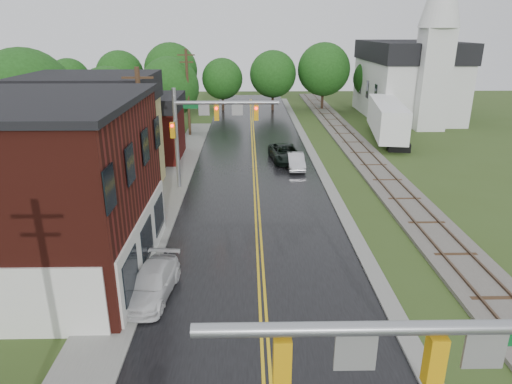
{
  "coord_description": "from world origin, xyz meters",
  "views": [
    {
      "loc": [
        -0.61,
        -4.56,
        11.12
      ],
      "look_at": [
        -0.2,
        16.39,
        3.5
      ],
      "focal_mm": 32.0,
      "sensor_mm": 36.0,
      "label": 1
    }
  ],
  "objects_px": {
    "tree_left_c": "(109,100)",
    "sedan_silver": "(296,161)",
    "tree_left_b": "(28,100)",
    "tree_left_e": "(171,88)",
    "suv_dark": "(285,153)",
    "traffic_signal_far": "(206,120)",
    "semi_trailer": "(387,118)",
    "utility_pole_c": "(188,92)",
    "pickup_white": "(152,283)",
    "church": "(411,72)",
    "utility_pole_b": "(143,141)",
    "traffic_signal_near": "(472,383)"
  },
  "relations": [
    {
      "from": "tree_left_c",
      "to": "sedan_silver",
      "type": "bearing_deg",
      "value": -25.56
    },
    {
      "from": "tree_left_b",
      "to": "tree_left_c",
      "type": "height_order",
      "value": "tree_left_b"
    },
    {
      "from": "tree_left_e",
      "to": "tree_left_c",
      "type": "bearing_deg",
      "value": -129.81
    },
    {
      "from": "tree_left_b",
      "to": "suv_dark",
      "type": "distance_m",
      "value": 21.25
    },
    {
      "from": "traffic_signal_far",
      "to": "semi_trailer",
      "type": "height_order",
      "value": "traffic_signal_far"
    },
    {
      "from": "utility_pole_c",
      "to": "tree_left_e",
      "type": "distance_m",
      "value": 2.79
    },
    {
      "from": "tree_left_c",
      "to": "pickup_white",
      "type": "distance_m",
      "value": 28.87
    },
    {
      "from": "traffic_signal_far",
      "to": "tree_left_e",
      "type": "relative_size",
      "value": 0.9
    },
    {
      "from": "church",
      "to": "traffic_signal_far",
      "type": "distance_m",
      "value": 35.59
    },
    {
      "from": "utility_pole_b",
      "to": "tree_left_c",
      "type": "distance_m",
      "value": 19.24
    },
    {
      "from": "traffic_signal_near",
      "to": "church",
      "type": "bearing_deg",
      "value": 72.28
    },
    {
      "from": "utility_pole_c",
      "to": "tree_left_c",
      "type": "bearing_deg",
      "value": -149.8
    },
    {
      "from": "traffic_signal_near",
      "to": "traffic_signal_far",
      "type": "height_order",
      "value": "same"
    },
    {
      "from": "traffic_signal_near",
      "to": "pickup_white",
      "type": "height_order",
      "value": "traffic_signal_near"
    },
    {
      "from": "utility_pole_b",
      "to": "sedan_silver",
      "type": "distance_m",
      "value": 14.63
    },
    {
      "from": "traffic_signal_near",
      "to": "sedan_silver",
      "type": "relative_size",
      "value": 1.94
    },
    {
      "from": "traffic_signal_near",
      "to": "tree_left_c",
      "type": "distance_m",
      "value": 41.67
    },
    {
      "from": "tree_left_e",
      "to": "pickup_white",
      "type": "relative_size",
      "value": 1.88
    },
    {
      "from": "pickup_white",
      "to": "semi_trailer",
      "type": "distance_m",
      "value": 34.37
    },
    {
      "from": "traffic_signal_far",
      "to": "tree_left_b",
      "type": "relative_size",
      "value": 0.76
    },
    {
      "from": "sedan_silver",
      "to": "semi_trailer",
      "type": "bearing_deg",
      "value": 44.44
    },
    {
      "from": "church",
      "to": "pickup_white",
      "type": "relative_size",
      "value": 4.61
    },
    {
      "from": "church",
      "to": "semi_trailer",
      "type": "bearing_deg",
      "value": -117.41
    },
    {
      "from": "tree_left_c",
      "to": "pickup_white",
      "type": "relative_size",
      "value": 1.76
    },
    {
      "from": "church",
      "to": "tree_left_e",
      "type": "distance_m",
      "value": 29.91
    },
    {
      "from": "utility_pole_b",
      "to": "church",
      "type": "bearing_deg",
      "value": 49.82
    },
    {
      "from": "traffic_signal_near",
      "to": "utility_pole_c",
      "type": "distance_m",
      "value": 43.24
    },
    {
      "from": "sedan_silver",
      "to": "tree_left_b",
      "type": "bearing_deg",
      "value": 179.73
    },
    {
      "from": "church",
      "to": "utility_pole_c",
      "type": "distance_m",
      "value": 28.54
    },
    {
      "from": "tree_left_b",
      "to": "tree_left_c",
      "type": "xyz_separation_m",
      "value": [
        4.0,
        8.0,
        -1.21
      ]
    },
    {
      "from": "tree_left_c",
      "to": "sedan_silver",
      "type": "xyz_separation_m",
      "value": [
        17.24,
        -8.25,
        -3.89
      ]
    },
    {
      "from": "utility_pole_b",
      "to": "suv_dark",
      "type": "xyz_separation_m",
      "value": [
        9.5,
        11.92,
        -4.01
      ]
    },
    {
      "from": "church",
      "to": "utility_pole_c",
      "type": "bearing_deg",
      "value": -160.03
    },
    {
      "from": "church",
      "to": "traffic_signal_far",
      "type": "xyz_separation_m",
      "value": [
        -23.47,
        -26.74,
        -0.86
      ]
    },
    {
      "from": "tree_left_c",
      "to": "suv_dark",
      "type": "height_order",
      "value": "tree_left_c"
    },
    {
      "from": "tree_left_e",
      "to": "suv_dark",
      "type": "bearing_deg",
      "value": -46.04
    },
    {
      "from": "traffic_signal_near",
      "to": "tree_left_c",
      "type": "height_order",
      "value": "tree_left_c"
    },
    {
      "from": "church",
      "to": "tree_left_c",
      "type": "height_order",
      "value": "church"
    },
    {
      "from": "church",
      "to": "sedan_silver",
      "type": "bearing_deg",
      "value": -126.94
    },
    {
      "from": "semi_trailer",
      "to": "utility_pole_c",
      "type": "bearing_deg",
      "value": 173.48
    },
    {
      "from": "traffic_signal_near",
      "to": "tree_left_e",
      "type": "bearing_deg",
      "value": 105.68
    },
    {
      "from": "traffic_signal_near",
      "to": "utility_pole_c",
      "type": "height_order",
      "value": "utility_pole_c"
    },
    {
      "from": "utility_pole_b",
      "to": "suv_dark",
      "type": "relative_size",
      "value": 1.75
    },
    {
      "from": "utility_pole_b",
      "to": "utility_pole_c",
      "type": "height_order",
      "value": "same"
    },
    {
      "from": "sedan_silver",
      "to": "traffic_signal_far",
      "type": "bearing_deg",
      "value": -145.47
    },
    {
      "from": "church",
      "to": "semi_trailer",
      "type": "xyz_separation_m",
      "value": [
        -6.27,
        -12.08,
        -3.52
      ]
    },
    {
      "from": "traffic_signal_far",
      "to": "sedan_silver",
      "type": "bearing_deg",
      "value": 34.13
    },
    {
      "from": "church",
      "to": "tree_left_e",
      "type": "height_order",
      "value": "church"
    },
    {
      "from": "church",
      "to": "sedan_silver",
      "type": "xyz_separation_m",
      "value": [
        -16.6,
        -22.08,
        -5.21
      ]
    },
    {
      "from": "traffic_signal_near",
      "to": "tree_left_c",
      "type": "relative_size",
      "value": 0.96
    }
  ]
}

